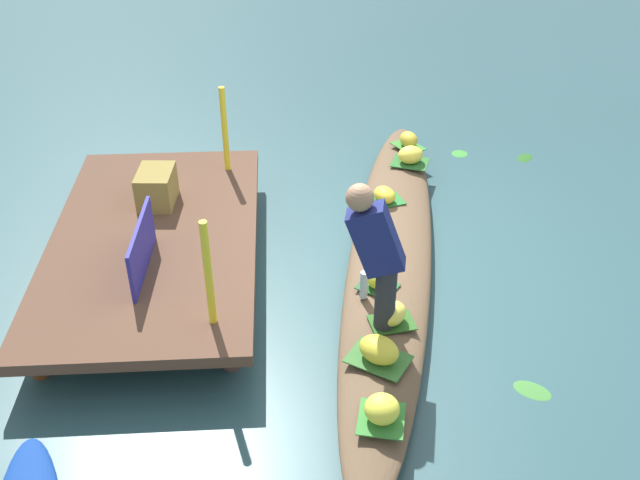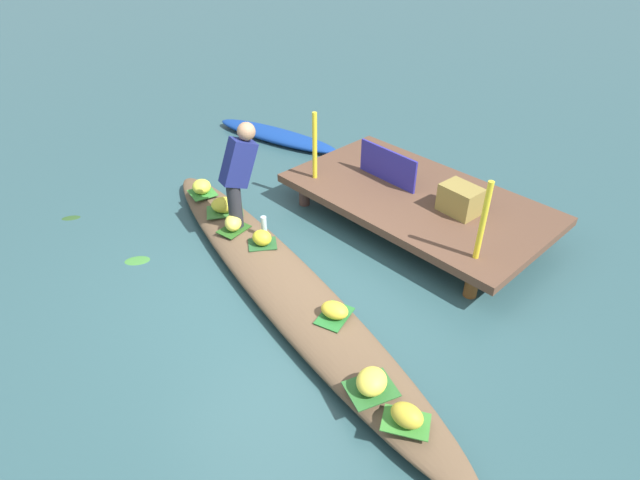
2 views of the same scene
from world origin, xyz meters
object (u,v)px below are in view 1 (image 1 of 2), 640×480
vendor_person (376,251)px  water_bottle (364,285)px  banana_bunch_1 (411,155)px  banana_bunch_5 (378,278)px  banana_bunch_0 (409,140)px  produce_crate (157,187)px  vendor_boat (390,258)px  banana_bunch_6 (393,314)px  banana_bunch_3 (382,409)px  banana_bunch_4 (385,195)px  market_banner (142,247)px  banana_bunch_2 (379,350)px

vendor_person → water_bottle: 0.67m
banana_bunch_1 → vendor_person: vendor_person is taller
banana_bunch_5 → vendor_person: vendor_person is taller
banana_bunch_0 → produce_crate: 2.93m
vendor_boat → banana_bunch_6: banana_bunch_6 is taller
banana_bunch_3 → banana_bunch_4: (2.80, -0.40, -0.02)m
vendor_person → banana_bunch_1: bearing=-15.4°
market_banner → banana_bunch_3: bearing=-130.2°
banana_bunch_2 → vendor_person: bearing=-0.4°
banana_bunch_1 → produce_crate: 2.73m
water_bottle → produce_crate: size_ratio=0.56×
banana_bunch_0 → produce_crate: size_ratio=0.58×
banana_bunch_1 → banana_bunch_5: 2.25m
vendor_boat → banana_bunch_2: 1.48m
banana_bunch_6 → market_banner: market_banner is taller
banana_bunch_1 → produce_crate: produce_crate is taller
market_banner → produce_crate: (1.07, 0.02, -0.05)m
banana_bunch_2 → market_banner: bearing=60.4°
banana_bunch_6 → vendor_person: size_ratio=0.20×
banana_bunch_4 → banana_bunch_5: size_ratio=1.19×
vendor_boat → water_bottle: 0.80m
banana_bunch_0 → banana_bunch_5: bearing=165.3°
vendor_person → produce_crate: size_ratio=2.80×
banana_bunch_3 → banana_bunch_1: bearing=-12.3°
banana_bunch_0 → banana_bunch_3: 4.07m
banana_bunch_0 → banana_bunch_3: banana_bunch_3 is taller
banana_bunch_2 → banana_bunch_6: size_ratio=1.27×
banana_bunch_3 → banana_bunch_6: 0.99m
banana_bunch_1 → vendor_person: bearing=164.6°
banana_bunch_0 → vendor_boat: bearing=166.5°
banana_bunch_1 → banana_bunch_6: (-2.63, 0.57, -0.00)m
banana_bunch_1 → banana_bunch_6: size_ratio=1.12×
banana_bunch_2 → water_bottle: bearing=2.2°
water_bottle → market_banner: size_ratio=0.27×
market_banner → banana_bunch_0: bearing=-45.1°
banana_bunch_1 → vendor_person: 2.80m
banana_bunch_2 → banana_bunch_6: 0.43m
vendor_boat → banana_bunch_6: (-1.03, 0.14, 0.21)m
vendor_person → market_banner: size_ratio=1.35×
produce_crate → water_bottle: bearing=-127.0°
banana_bunch_3 → banana_bunch_2: bearing=-5.4°
banana_bunch_0 → market_banner: market_banner is taller
banana_bunch_3 → banana_bunch_0: bearing=-11.7°
produce_crate → market_banner: bearing=-178.8°
vendor_boat → banana_bunch_0: 2.05m
banana_bunch_5 → market_banner: 1.94m
banana_bunch_0 → banana_bunch_4: banana_bunch_0 is taller
banana_bunch_4 → banana_bunch_6: 1.84m
banana_bunch_1 → banana_bunch_3: size_ratio=1.16×
banana_bunch_4 → market_banner: market_banner is taller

